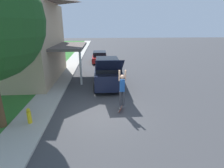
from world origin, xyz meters
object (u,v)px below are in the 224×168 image
at_px(suv_parked, 108,72).
at_px(skateboarder, 122,88).
at_px(car_down_street, 100,57).
at_px(fire_hydrant, 29,116).
at_px(skateboard, 120,109).

distance_m(suv_parked, skateboarder, 4.67).
relative_size(suv_parked, car_down_street, 1.32).
height_order(skateboarder, fire_hydrant, skateboarder).
relative_size(suv_parked, fire_hydrant, 7.50).
distance_m(car_down_street, fire_hydrant, 15.54).
distance_m(car_down_street, skateboard, 14.11).
bearing_deg(car_down_street, fire_hydrant, -102.60).
xyz_separation_m(suv_parked, fire_hydrant, (-4.01, -5.71, -0.60)).
distance_m(suv_parked, car_down_street, 9.49).
height_order(suv_parked, car_down_street, suv_parked).
height_order(car_down_street, fire_hydrant, car_down_street).
bearing_deg(fire_hydrant, suv_parked, 54.92).
height_order(car_down_street, skateboard, car_down_street).
bearing_deg(skateboard, skateboarder, -25.38).
bearing_deg(skateboard, fire_hydrant, -166.09).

